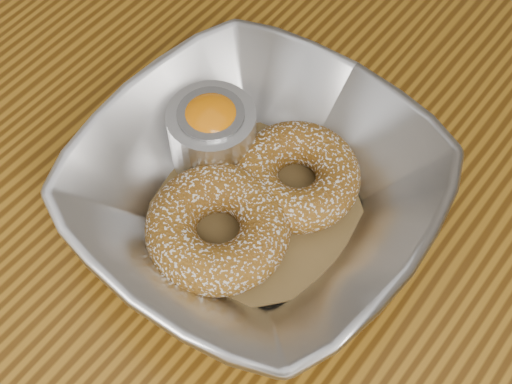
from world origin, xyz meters
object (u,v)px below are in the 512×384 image
Objects in this scene: table at (219,288)px; serving_bowl at (256,193)px; donut_front at (218,228)px; ramekin at (212,133)px; donut_back at (297,176)px.

serving_bowl reaches higher than table.
donut_front is 0.07m from ramekin.
serving_bowl reaches higher than donut_back.
ramekin is (-0.06, -0.01, 0.01)m from donut_back.
table is 5.09× the size of serving_bowl.
donut_back is at bearing 12.25° from ramekin.
donut_front is (0.01, -0.01, 0.13)m from table.
table is at bearing -116.63° from donut_back.
serving_bowl is (0.02, 0.03, 0.13)m from table.
table is 0.13m from donut_front.
ramekin is at bearing -167.75° from donut_back.
serving_bowl is 3.84× the size of ramekin.
ramekin reaches higher than serving_bowl.
donut_front is (-0.00, -0.04, -0.00)m from serving_bowl.
donut_back is 0.92× the size of donut_front.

